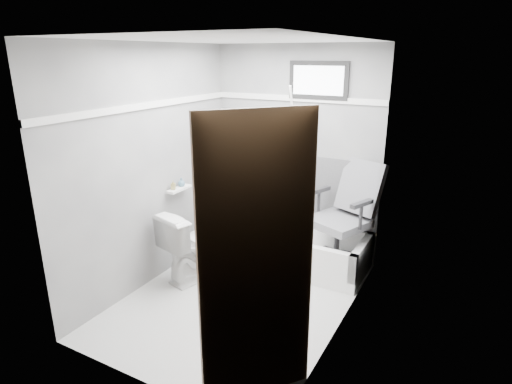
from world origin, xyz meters
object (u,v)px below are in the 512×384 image
Objects in this scene: bathtub at (298,248)px; soap_bottle_a at (173,185)px; toilet at (196,244)px; door at (271,297)px; office_chair at (338,214)px; soap_bottle_b at (181,182)px.

bathtub is 15.50× the size of soap_bottle_a.
soap_bottle_a is (-1.17, -0.69, 0.76)m from bathtub.
toilet is 0.38× the size of door.
office_chair is 1.46× the size of toilet.
bathtub is 0.64m from office_chair.
office_chair is 1.77m from soap_bottle_a.
door is 20.67× the size of soap_bottle_a.
toilet is (-1.28, -0.79, -0.30)m from office_chair.
soap_bottle_b reaches higher than toilet.
soap_bottle_b is (-1.92, 1.66, -0.04)m from door.
door is at bearing 153.16° from toilet.
door is (1.60, -1.45, 0.62)m from toilet.
soap_bottle_a is 0.14m from soap_bottle_b.
door is at bearing -71.25° from bathtub.
office_chair is at bearing 19.87° from soap_bottle_b.
bathtub is at bearing 30.53° from soap_bottle_a.
toilet is at bearing -138.17° from bathtub.
soap_bottle_a is at bearing -149.47° from bathtub.
bathtub is 1.34× the size of office_chair.
soap_bottle_b is at bearing -138.04° from office_chair.
office_chair is 0.56× the size of door.
office_chair reaches higher than soap_bottle_a.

